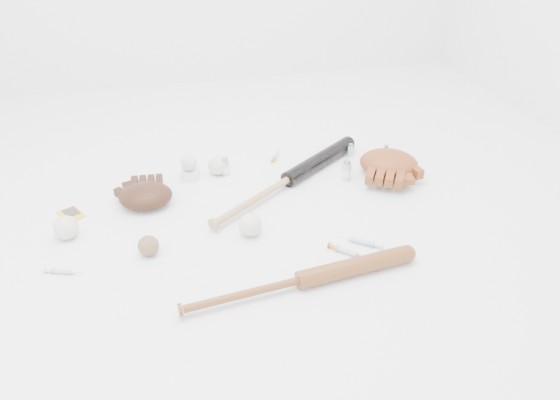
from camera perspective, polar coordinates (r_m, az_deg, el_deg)
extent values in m
plane|color=white|center=(2.00, -1.31, -1.72)|extent=(3.00, 3.00, 0.00)
cube|color=gold|center=(2.15, -21.00, -1.41)|extent=(0.11, 0.12, 0.01)
cube|color=white|center=(2.26, -9.39, 2.69)|extent=(0.09, 0.09, 0.04)
sphere|color=silver|center=(2.24, -9.51, 3.85)|extent=(0.07, 0.07, 0.07)
sphere|color=silver|center=(2.00, -21.45, -2.70)|extent=(0.08, 0.08, 0.08)
sphere|color=silver|center=(2.27, -6.52, 3.63)|extent=(0.08, 0.08, 0.08)
sphere|color=silver|center=(1.88, -3.13, -2.61)|extent=(0.08, 0.08, 0.08)
sphere|color=brown|center=(1.84, -13.58, -4.67)|extent=(0.07, 0.07, 0.07)
cylinder|color=#B0B9C1|center=(2.42, 7.38, 5.18)|extent=(0.02, 0.02, 0.06)
cylinder|color=#B0B9C1|center=(2.43, 11.00, 4.97)|extent=(0.02, 0.02, 0.06)
cylinder|color=#B0B9C1|center=(2.26, -5.73, 3.50)|extent=(0.03, 0.03, 0.08)
cylinder|color=#B0B9C1|center=(2.23, 6.97, 3.12)|extent=(0.04, 0.04, 0.09)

